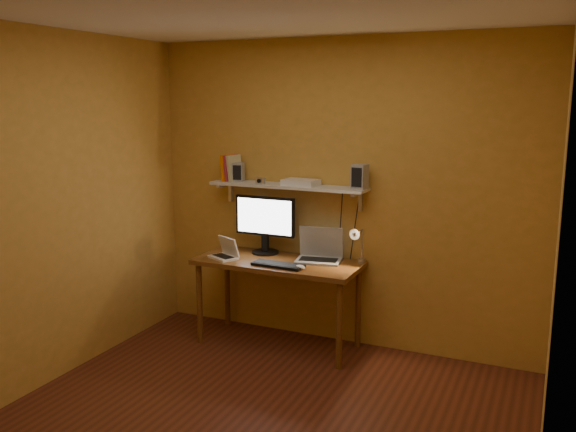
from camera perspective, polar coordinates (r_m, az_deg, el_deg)
The scene contains 14 objects.
room at distance 3.73m, azimuth -3.29°, elevation -1.42°, with size 3.44×3.24×2.64m.
desk at distance 5.18m, azimuth -0.93°, elevation -5.10°, with size 1.40×0.60×0.75m.
wall_shelf at distance 5.21m, azimuth -0.04°, elevation 2.80°, with size 1.40×0.25×0.21m.
monitor at distance 5.34m, azimuth -2.17°, elevation -0.54°, with size 0.56×0.24×0.51m.
laptop at distance 5.15m, azimuth 2.98°, elevation -3.38°, with size 0.41×0.33×0.28m.
netbook at distance 5.25m, azimuth -5.85°, elevation -3.39°, with size 0.29×0.26×0.18m.
keyboard at distance 4.98m, azimuth -0.92°, elevation -4.60°, with size 0.44×0.15×0.02m, color black.
mouse at distance 4.90m, azimuth 1.16°, elevation -4.81°, with size 0.09×0.06×0.03m, color white.
desk_lamp at distance 4.99m, azimuth 6.56°, elevation -2.32°, with size 0.09×0.23×0.38m.
speaker_left at distance 5.42m, azimuth -4.66°, elevation 4.13°, with size 0.09×0.09×0.16m, color #95989D.
speaker_right at distance 4.97m, azimuth 6.73°, elevation 3.68°, with size 0.11×0.11×0.20m, color #95989D.
books at distance 5.45m, azimuth -5.32°, elevation 4.51°, with size 0.16×0.17×0.23m.
shelf_camera at distance 5.23m, azimuth -2.60°, elevation 3.32°, with size 0.10×0.06×0.06m.
router at distance 5.16m, azimuth 1.21°, elevation 3.18°, with size 0.29×0.20×0.05m, color white.
Camera 1 is at (1.69, -3.23, 2.10)m, focal length 38.00 mm.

